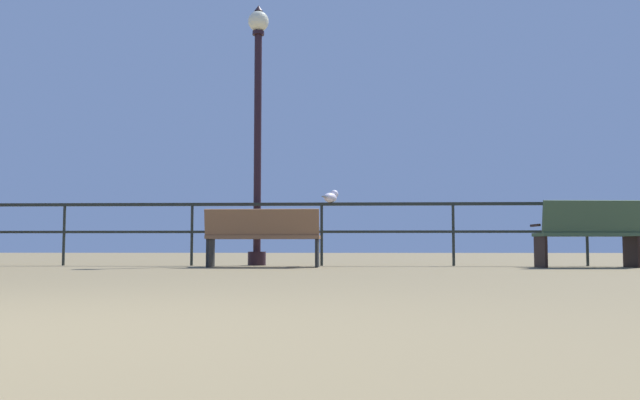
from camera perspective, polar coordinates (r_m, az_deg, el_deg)
name	(u,v)px	position (r m, az deg, el deg)	size (l,w,h in m)	color
pier_railing	(257,219)	(10.48, -5.51, -1.64)	(18.63, 0.05, 1.00)	black
bench_near_left	(263,234)	(9.64, -4.96, -2.98)	(1.66, 0.65, 0.84)	brown
bench_near_right	(588,231)	(10.18, 22.20, -2.50)	(1.44, 0.75, 0.95)	#364E35
lamppost_center	(258,114)	(10.88, -5.41, 7.45)	(0.34, 0.34, 4.28)	black
seagull_on_rail	(331,197)	(10.43, 0.96, 0.28)	(0.29, 0.41, 0.21)	silver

